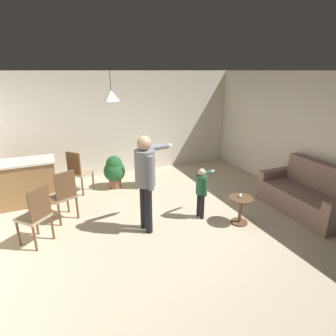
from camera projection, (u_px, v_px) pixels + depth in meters
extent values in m
plane|color=beige|center=(173.00, 226.00, 5.09)|extent=(7.68, 7.68, 0.00)
cube|color=silver|center=(123.00, 124.00, 7.40)|extent=(6.40, 0.10, 2.70)
cube|color=silver|center=(311.00, 138.00, 5.85)|extent=(0.10, 6.40, 2.70)
cube|color=#8C6B60|center=(303.00, 201.00, 5.57)|extent=(0.89, 1.46, 0.45)
cube|color=#8C6B60|center=(319.00, 176.00, 5.52)|extent=(0.24, 1.44, 0.55)
cube|color=#8C6B60|center=(275.00, 183.00, 6.25)|extent=(0.85, 0.20, 0.63)
cylinder|color=brown|center=(285.00, 192.00, 6.45)|extent=(0.05, 0.05, 0.06)
cylinder|color=brown|center=(324.00, 233.00, 4.82)|extent=(0.05, 0.05, 0.06)
cylinder|color=brown|center=(262.00, 197.00, 6.22)|extent=(0.05, 0.05, 0.06)
cube|color=olive|center=(25.00, 184.00, 5.83)|extent=(1.20, 0.60, 0.91)
cube|color=beige|center=(22.00, 162.00, 5.67)|extent=(1.26, 0.66, 0.04)
cylinder|color=brown|center=(241.00, 198.00, 5.04)|extent=(0.44, 0.44, 0.03)
cylinder|color=brown|center=(240.00, 211.00, 5.12)|extent=(0.06, 0.06, 0.49)
cylinder|color=brown|center=(239.00, 222.00, 5.20)|extent=(0.31, 0.31, 0.03)
cylinder|color=black|center=(144.00, 206.00, 4.91)|extent=(0.13, 0.13, 0.87)
cylinder|color=black|center=(149.00, 210.00, 4.77)|extent=(0.13, 0.13, 0.87)
cylinder|color=slate|center=(145.00, 168.00, 4.59)|extent=(0.34, 0.34, 0.61)
sphere|color=tan|center=(144.00, 143.00, 4.45)|extent=(0.24, 0.24, 0.24)
cylinder|color=slate|center=(154.00, 148.00, 4.81)|extent=(0.59, 0.19, 0.10)
cube|color=white|center=(169.00, 145.00, 4.98)|extent=(0.13, 0.06, 0.04)
cylinder|color=slate|center=(151.00, 173.00, 4.45)|extent=(0.10, 0.10, 0.58)
cylinder|color=black|center=(199.00, 204.00, 5.36)|extent=(0.07, 0.07, 0.51)
cylinder|color=black|center=(202.00, 207.00, 5.28)|extent=(0.07, 0.07, 0.51)
cylinder|color=#265938|center=(201.00, 185.00, 5.18)|extent=(0.20, 0.20, 0.36)
sphere|color=#D8AD8C|center=(202.00, 172.00, 5.09)|extent=(0.14, 0.14, 0.14)
cylinder|color=#265938|center=(204.00, 173.00, 5.31)|extent=(0.34, 0.13, 0.06)
cube|color=white|center=(212.00, 171.00, 5.42)|extent=(0.13, 0.06, 0.04)
cylinder|color=#265938|center=(206.00, 188.00, 5.09)|extent=(0.06, 0.06, 0.34)
cylinder|color=brown|center=(59.00, 214.00, 5.05)|extent=(0.04, 0.04, 0.45)
cylinder|color=brown|center=(77.00, 208.00, 5.30)|extent=(0.04, 0.04, 0.45)
cylinder|color=brown|center=(50.00, 208.00, 5.28)|extent=(0.04, 0.04, 0.45)
cylinder|color=brown|center=(68.00, 202.00, 5.53)|extent=(0.04, 0.04, 0.45)
cube|color=#997F60|center=(62.00, 196.00, 5.20)|extent=(0.55, 0.55, 0.05)
cube|color=brown|center=(65.00, 185.00, 4.99)|extent=(0.36, 0.19, 0.50)
cylinder|color=brown|center=(71.00, 184.00, 6.42)|extent=(0.04, 0.04, 0.45)
cylinder|color=brown|center=(82.00, 186.00, 6.27)|extent=(0.04, 0.04, 0.45)
cylinder|color=brown|center=(82.00, 178.00, 6.73)|extent=(0.04, 0.04, 0.45)
cylinder|color=brown|center=(93.00, 181.00, 6.58)|extent=(0.04, 0.04, 0.45)
cube|color=tan|center=(81.00, 172.00, 6.42)|extent=(0.59, 0.59, 0.05)
cube|color=brown|center=(74.00, 163.00, 6.17)|extent=(0.27, 0.32, 0.50)
cylinder|color=brown|center=(35.00, 239.00, 4.33)|extent=(0.04, 0.04, 0.45)
cylinder|color=brown|center=(52.00, 227.00, 4.64)|extent=(0.04, 0.04, 0.45)
cylinder|color=brown|center=(18.00, 233.00, 4.46)|extent=(0.04, 0.04, 0.45)
cylinder|color=brown|center=(37.00, 223.00, 4.77)|extent=(0.04, 0.04, 0.45)
cube|color=tan|center=(33.00, 217.00, 4.47)|extent=(0.59, 0.59, 0.05)
cube|color=brown|center=(39.00, 204.00, 4.30)|extent=(0.30, 0.29, 0.50)
cylinder|color=brown|center=(137.00, 180.00, 6.61)|extent=(0.04, 0.04, 0.45)
cylinder|color=brown|center=(152.00, 180.00, 6.64)|extent=(0.04, 0.04, 0.45)
cylinder|color=brown|center=(137.00, 175.00, 6.95)|extent=(0.04, 0.04, 0.45)
cylinder|color=brown|center=(151.00, 175.00, 6.98)|extent=(0.04, 0.04, 0.45)
cube|color=tan|center=(144.00, 168.00, 6.71)|extent=(0.53, 0.53, 0.05)
cube|color=brown|center=(144.00, 159.00, 6.44)|extent=(0.37, 0.15, 0.50)
cylinder|color=brown|center=(115.00, 183.00, 6.76)|extent=(0.30, 0.30, 0.24)
sphere|color=#235B2D|center=(115.00, 171.00, 6.66)|extent=(0.52, 0.52, 0.52)
sphere|color=#235B2D|center=(114.00, 164.00, 6.60)|extent=(0.39, 0.39, 0.39)
cube|color=white|center=(241.00, 196.00, 5.06)|extent=(0.11, 0.12, 0.04)
cone|color=silver|center=(111.00, 96.00, 5.26)|extent=(0.32, 0.32, 0.20)
cylinder|color=black|center=(110.00, 81.00, 5.17)|extent=(0.01, 0.01, 0.36)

